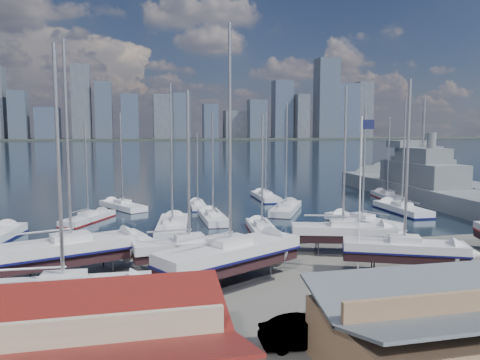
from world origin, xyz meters
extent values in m
plane|color=#605E59|center=(0.00, -10.00, 0.00)|extent=(1400.00, 1400.00, 0.00)
cube|color=#1A263D|center=(0.00, 300.00, -0.15)|extent=(1400.00, 600.00, 0.40)
cube|color=#2D332D|center=(0.00, 560.00, 1.10)|extent=(1400.00, 80.00, 2.20)
cube|color=#3D4756|center=(-141.97, 552.31, 30.18)|extent=(19.55, 21.83, 55.97)
cube|color=#475166|center=(-111.19, 558.58, 20.77)|extent=(26.03, 30.49, 37.14)
cube|color=#595E66|center=(-70.96, 546.95, 46.02)|extent=(21.60, 16.58, 87.63)
cube|color=#3D4756|center=(-45.38, 548.38, 36.00)|extent=(19.42, 28.42, 67.60)
cube|color=#475166|center=(-15.00, 551.59, 29.25)|extent=(20.24, 23.80, 54.09)
cube|color=#595E66|center=(25.78, 548.33, 29.20)|extent=(24.62, 19.72, 54.00)
cube|color=#3D4756|center=(47.64, 546.55, 30.18)|extent=(20.75, 17.93, 55.97)
cube|color=#475166|center=(84.09, 544.87, 23.71)|extent=(18.36, 16.25, 43.03)
cube|color=#595E66|center=(120.24, 563.78, 20.05)|extent=(28.49, 22.03, 35.69)
cube|color=#3D4756|center=(145.71, 546.00, 26.75)|extent=(23.34, 17.87, 49.11)
cube|color=#475166|center=(184.98, 560.84, 40.18)|extent=(25.35, 19.79, 75.95)
cube|color=#595E66|center=(208.39, 554.33, 31.04)|extent=(17.00, 27.45, 57.67)
cube|color=#3D4756|center=(245.53, 554.25, 55.22)|extent=(29.28, 24.05, 106.04)
cube|color=#475166|center=(277.54, 563.71, 39.40)|extent=(30.82, 28.37, 74.41)
cube|color=#595E66|center=(307.39, 565.54, 40.94)|extent=(21.74, 17.03, 77.48)
cube|color=maroon|center=(-18.00, -26.00, 3.80)|extent=(14.70, 9.45, 1.41)
cube|color=#8C6B4C|center=(0.00, -26.00, 1.50)|extent=(12.00, 8.00, 3.00)
cube|color=slate|center=(0.00, -26.00, 3.54)|extent=(12.60, 8.40, 1.27)
cube|color=#2D2D33|center=(-19.35, -6.26, 0.08)|extent=(6.83, 4.80, 0.16)
cube|color=black|center=(-19.35, -6.26, 1.65)|extent=(11.57, 6.38, 0.91)
cube|color=silver|center=(-19.35, -6.26, 2.56)|extent=(11.73, 6.83, 0.91)
cube|color=#0E0E47|center=(-19.35, -6.26, 2.14)|extent=(11.84, 6.90, 0.18)
cube|color=silver|center=(-19.35, -6.26, 3.26)|extent=(3.31, 2.75, 0.50)
cylinder|color=#B2B2B7|center=(-19.35, -6.26, 10.66)|extent=(0.22, 0.22, 15.29)
cube|color=#2D2D33|center=(-18.61, -16.27, 0.08)|extent=(5.58, 2.76, 0.16)
cube|color=black|center=(-18.61, -16.27, 1.60)|extent=(10.05, 2.82, 0.80)
cube|color=silver|center=(-18.61, -16.27, 2.39)|extent=(10.07, 3.24, 0.80)
cube|color=maroon|center=(-18.61, -16.27, 2.03)|extent=(10.17, 3.27, 0.16)
cube|color=silver|center=(-18.61, -16.27, 3.04)|extent=(2.56, 1.78, 0.50)
cylinder|color=#B2B2B7|center=(-18.61, -16.27, 9.51)|extent=(0.22, 0.22, 13.44)
cube|color=#2D2D33|center=(-10.20, -6.91, 0.08)|extent=(5.05, 2.60, 0.16)
cube|color=black|center=(-10.20, -6.91, 1.56)|extent=(9.03, 2.77, 0.71)
cube|color=silver|center=(-10.20, -6.91, 2.27)|extent=(9.06, 3.14, 0.71)
cube|color=silver|center=(-10.20, -6.91, 2.87)|extent=(2.33, 1.66, 0.50)
cylinder|color=#B2B2B7|center=(-10.20, -6.91, 8.63)|extent=(0.22, 0.22, 12.02)
cube|color=#2D2D33|center=(-7.62, -10.73, 0.08)|extent=(7.14, 5.75, 0.16)
cube|color=black|center=(-7.62, -10.73, 1.67)|extent=(11.73, 8.17, 0.95)
cube|color=silver|center=(-7.62, -10.73, 2.62)|extent=(11.97, 8.61, 0.95)
cube|color=#0E0E47|center=(-7.62, -10.73, 2.18)|extent=(12.09, 8.70, 0.19)
cube|color=silver|center=(-7.62, -10.73, 3.34)|extent=(3.55, 3.17, 0.50)
cylinder|color=#B2B2B7|center=(-7.62, -10.73, 11.08)|extent=(0.22, 0.22, 15.98)
cube|color=#2D2D33|center=(4.47, -4.44, 0.08)|extent=(5.67, 3.79, 0.16)
cube|color=black|center=(4.47, -4.44, 1.58)|extent=(9.71, 4.90, 0.76)
cube|color=silver|center=(4.47, -4.44, 2.34)|extent=(9.82, 5.28, 0.76)
cube|color=silver|center=(4.47, -4.44, 2.96)|extent=(2.73, 2.21, 0.50)
cylinder|color=#B2B2B7|center=(4.47, -4.44, 9.10)|extent=(0.22, 0.22, 12.77)
cube|color=#2D2D33|center=(6.29, -11.65, 0.08)|extent=(5.69, 4.27, 0.16)
cube|color=black|center=(6.29, -11.65, 1.58)|extent=(9.51, 5.87, 0.75)
cube|color=silver|center=(6.29, -11.65, 2.33)|extent=(9.67, 6.23, 0.75)
cube|color=#0E0E47|center=(6.29, -11.65, 1.98)|extent=(9.77, 6.29, 0.15)
cube|color=silver|center=(6.29, -11.65, 2.96)|extent=(2.79, 2.40, 0.50)
cylinder|color=#B2B2B7|center=(6.29, -11.65, 9.06)|extent=(0.22, 0.22, 12.71)
cube|color=black|center=(-20.13, 17.15, -0.24)|extent=(6.16, 9.01, 0.72)
cube|color=silver|center=(-20.13, 17.15, 0.48)|extent=(6.50, 9.19, 0.72)
cube|color=maroon|center=(-20.13, 17.15, 0.15)|extent=(6.57, 9.28, 0.14)
cube|color=silver|center=(-20.13, 17.15, 1.10)|extent=(2.41, 2.71, 0.50)
cylinder|color=#B2B2B7|center=(-20.13, 17.15, 6.96)|extent=(0.22, 0.22, 12.23)
cube|color=black|center=(-16.04, 25.97, -0.26)|extent=(6.74, 9.69, 0.78)
cube|color=silver|center=(-16.04, 25.97, 0.52)|extent=(7.11, 9.89, 0.78)
cube|color=silver|center=(-16.04, 25.97, 1.16)|extent=(2.62, 2.93, 0.50)
cylinder|color=#B2B2B7|center=(-16.04, 25.97, 7.51)|extent=(0.22, 0.22, 13.20)
cube|color=black|center=(-10.22, 8.88, -0.32)|extent=(4.38, 11.89, 0.93)
cube|color=silver|center=(-10.22, 8.88, 0.61)|extent=(4.87, 11.96, 0.93)
cube|color=#0E0E47|center=(-10.22, 8.88, 0.18)|extent=(4.92, 12.08, 0.19)
cube|color=silver|center=(-10.22, 8.88, 1.32)|extent=(2.34, 3.15, 0.50)
cylinder|color=#B2B2B7|center=(-10.22, 8.88, 8.91)|extent=(0.22, 0.22, 15.68)
cube|color=black|center=(-4.67, 13.83, -0.26)|extent=(2.31, 9.63, 0.77)
cube|color=silver|center=(-4.67, 13.83, 0.51)|extent=(2.71, 9.63, 0.77)
cube|color=silver|center=(-4.67, 13.83, 1.15)|extent=(1.62, 2.41, 0.50)
cylinder|color=#B2B2B7|center=(-4.67, 13.83, 7.39)|extent=(0.22, 0.22, 12.99)
cube|color=black|center=(-5.14, 24.54, -0.20)|extent=(2.22, 7.88, 0.62)
cube|color=silver|center=(-5.14, 24.54, 0.42)|extent=(2.55, 7.89, 0.62)
cube|color=#0E0E47|center=(-5.14, 24.54, 0.14)|extent=(2.57, 7.97, 0.12)
cube|color=silver|center=(-5.14, 24.54, 0.99)|extent=(1.40, 2.01, 0.50)
cylinder|color=#B2B2B7|center=(-5.14, 24.54, 6.00)|extent=(0.22, 0.22, 10.53)
cube|color=black|center=(-0.44, 5.91, -0.25)|extent=(3.23, 9.41, 0.74)
cube|color=silver|center=(-0.44, 5.91, 0.49)|extent=(3.62, 9.46, 0.74)
cube|color=maroon|center=(-0.44, 5.91, 0.15)|extent=(3.65, 9.55, 0.15)
cube|color=silver|center=(-0.44, 5.91, 1.11)|extent=(1.80, 2.47, 0.50)
cylinder|color=#B2B2B7|center=(-0.44, 5.91, 7.09)|extent=(0.22, 0.22, 12.45)
cube|color=black|center=(6.47, 17.94, -0.29)|extent=(7.28, 10.64, 0.86)
cube|color=silver|center=(6.47, 17.94, 0.56)|extent=(7.68, 10.85, 0.86)
cube|color=silver|center=(6.47, 17.94, 1.24)|extent=(2.84, 3.21, 0.50)
cylinder|color=#B2B2B7|center=(6.47, 17.94, 8.21)|extent=(0.22, 0.22, 14.44)
cube|color=black|center=(7.07, 30.30, -0.27)|extent=(2.76, 10.23, 0.81)
cube|color=silver|center=(7.07, 30.30, 0.54)|extent=(3.19, 10.24, 0.81)
cube|color=#0E0E47|center=(7.07, 30.30, 0.16)|extent=(3.22, 10.35, 0.16)
cube|color=silver|center=(7.07, 30.30, 1.19)|extent=(1.79, 2.59, 0.50)
cylinder|color=#B2B2B7|center=(7.07, 30.30, 7.80)|extent=(0.22, 0.22, 13.71)
cube|color=black|center=(12.63, 7.17, -0.28)|extent=(5.87, 10.47, 0.82)
cube|color=silver|center=(12.63, 7.17, 0.54)|extent=(6.28, 10.62, 0.82)
cube|color=silver|center=(12.63, 7.17, 1.20)|extent=(2.51, 3.01, 0.50)
cylinder|color=#B2B2B7|center=(12.63, 7.17, 7.88)|extent=(0.22, 0.22, 13.86)
cube|color=black|center=(22.27, 13.99, -0.31)|extent=(2.93, 11.17, 0.89)
cube|color=silver|center=(22.27, 13.99, 0.58)|extent=(3.40, 11.18, 0.89)
cube|color=#0E0E47|center=(22.27, 13.99, 0.17)|extent=(3.43, 11.29, 0.18)
cube|color=silver|center=(22.27, 13.99, 1.28)|extent=(1.94, 2.82, 0.50)
cylinder|color=#B2B2B7|center=(22.27, 13.99, 8.52)|extent=(0.22, 0.22, 14.99)
cube|color=black|center=(27.42, 26.55, -0.26)|extent=(3.98, 9.81, 0.76)
cube|color=silver|center=(27.42, 26.55, 0.51)|extent=(4.38, 9.89, 0.76)
cube|color=maroon|center=(27.42, 26.55, 0.16)|extent=(4.42, 9.99, 0.15)
cube|color=silver|center=(27.42, 26.55, 1.14)|extent=(2.02, 2.64, 0.50)
cylinder|color=#B2B2B7|center=(27.42, 26.55, 7.34)|extent=(0.22, 0.22, 12.90)
cube|color=slate|center=(32.21, 24.18, 0.49)|extent=(10.56, 49.18, 4.39)
cube|color=slate|center=(32.21, 24.18, 4.49)|extent=(7.20, 17.41, 3.60)
cube|color=slate|center=(32.21, 24.18, 7.49)|extent=(5.23, 10.01, 2.40)
cube|color=slate|center=(32.48, 29.05, 9.19)|extent=(5.73, 5.18, 1.20)
cylinder|color=#B2B2B7|center=(32.21, 24.18, 12.69)|extent=(0.30, 0.30, 8.00)
cube|color=slate|center=(43.47, 40.88, 0.44)|extent=(9.88, 44.05, 3.93)
cube|color=slate|center=(43.47, 40.88, 4.21)|extent=(6.60, 15.63, 3.60)
cube|color=slate|center=(43.47, 40.88, 7.21)|extent=(4.77, 9.00, 2.40)
cube|color=slate|center=(43.76, 45.24, 8.91)|extent=(5.17, 4.68, 1.20)
cylinder|color=#B2B2B7|center=(43.47, 40.88, 12.41)|extent=(0.30, 0.30, 8.00)
imported|color=gray|center=(-14.82, -19.51, 0.81)|extent=(3.57, 5.16, 1.63)
imported|color=gray|center=(-5.86, -21.56, 0.79)|extent=(4.90, 1.94, 1.59)
imported|color=gray|center=(-3.19, -19.95, 0.68)|extent=(3.16, 5.21, 1.35)
imported|color=gray|center=(2.06, -21.90, 0.74)|extent=(3.03, 5.38, 1.47)
cylinder|color=white|center=(2.69, -10.96, 6.29)|extent=(0.12, 0.12, 12.59)
cube|color=#12173B|center=(3.22, -10.96, 11.96)|extent=(1.05, 0.05, 0.73)
camera|label=1|loc=(-14.64, -44.02, 11.45)|focal=35.00mm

